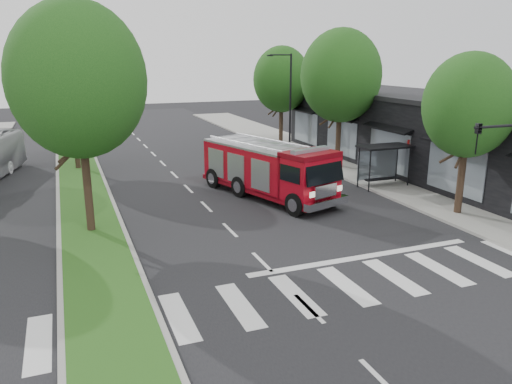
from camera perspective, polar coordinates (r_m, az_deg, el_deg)
ground at (r=19.72m, az=0.71°, el=-8.02°), size 140.00×140.00×0.00m
sidewalk_right at (r=33.91m, az=14.10°, el=1.63°), size 5.00×80.00×0.15m
median at (r=35.64m, az=-19.49°, el=1.87°), size 3.00×50.00×0.15m
storefront_row at (r=36.22m, az=20.21°, el=5.92°), size 8.00×30.00×5.00m
bus_shelter at (r=31.29m, az=14.32°, el=4.18°), size 3.20×1.60×2.61m
tree_right_near at (r=26.33m, az=23.17°, el=9.07°), size 4.40×4.40×8.05m
tree_right_mid at (r=35.84m, az=9.68°, el=12.96°), size 5.60×5.60×9.72m
tree_right_far at (r=44.75m, az=2.94°, el=12.73°), size 5.00×5.00×8.73m
tree_median_near at (r=22.82m, az=-19.70°, el=11.93°), size 5.80×5.80×10.16m
tree_median_far at (r=36.82m, az=-20.52°, el=12.29°), size 5.60×5.60×9.72m
streetlight_right_far at (r=40.72m, az=3.75°, el=10.55°), size 2.11×0.20×8.00m
fire_engine at (r=28.29m, az=1.35°, el=2.55°), size 5.53×9.87×3.28m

